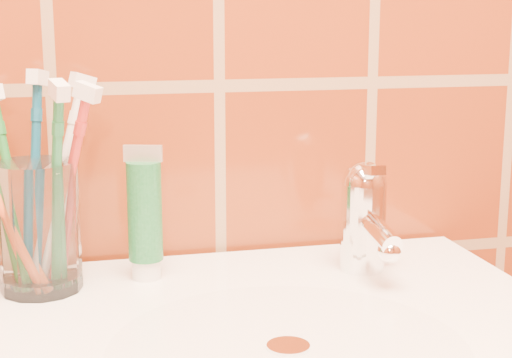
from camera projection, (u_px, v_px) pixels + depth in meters
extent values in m
cylinder|color=silver|center=(288.00, 349.00, 0.64)|extent=(0.30, 0.30, 0.00)
cylinder|color=white|center=(288.00, 347.00, 0.64)|extent=(0.04, 0.04, 0.00)
cylinder|color=white|center=(39.00, 227.00, 0.77)|extent=(0.10, 0.10, 0.13)
cylinder|color=white|center=(146.00, 269.00, 0.82)|extent=(0.03, 0.03, 0.02)
cylinder|color=#165D2B|center=(145.00, 211.00, 0.81)|extent=(0.04, 0.04, 0.10)
cube|color=beige|center=(143.00, 153.00, 0.79)|extent=(0.04, 0.00, 0.02)
cylinder|color=white|center=(363.00, 227.00, 0.84)|extent=(0.05, 0.05, 0.09)
sphere|color=white|center=(364.00, 184.00, 0.83)|extent=(0.05, 0.05, 0.05)
cylinder|color=white|center=(377.00, 229.00, 0.80)|extent=(0.02, 0.09, 0.03)
cube|color=white|center=(369.00, 169.00, 0.81)|extent=(0.02, 0.06, 0.01)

